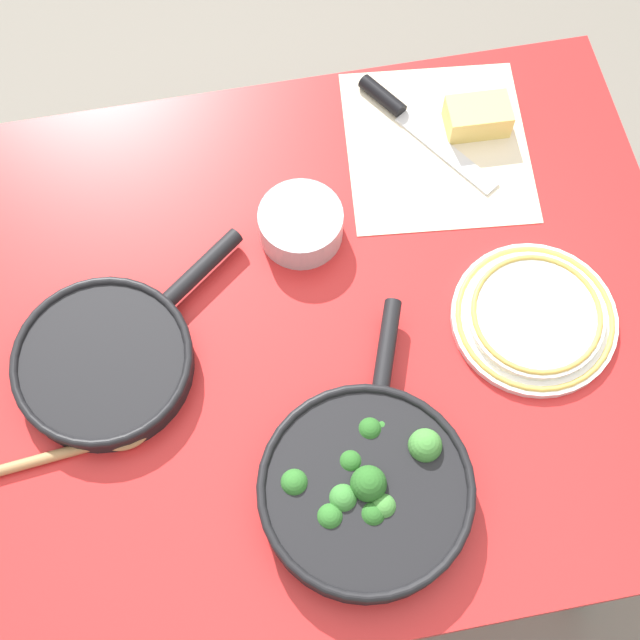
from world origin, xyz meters
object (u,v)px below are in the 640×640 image
(grater_knife, at_px, (407,118))
(dinner_plate_stack, at_px, (535,316))
(cheese_block, at_px, (478,117))
(skillet_broccoli, at_px, (366,487))
(skillet_eggs, at_px, (106,360))
(wooden_spoon, at_px, (49,457))
(prep_bowl_steel, at_px, (298,225))

(grater_knife, distance_m, dinner_plate_stack, 0.38)
(grater_knife, distance_m, cheese_block, 0.11)
(grater_knife, bearing_deg, dinner_plate_stack, -18.41)
(skillet_broccoli, xyz_separation_m, grater_knife, (-0.19, -0.57, -0.02))
(skillet_eggs, distance_m, wooden_spoon, 0.15)
(skillet_broccoli, xyz_separation_m, prep_bowl_steel, (0.02, -0.40, -0.00))
(grater_knife, bearing_deg, prep_bowl_steel, -84.14)
(skillet_eggs, bearing_deg, cheese_block, -11.82)
(skillet_broccoli, bearing_deg, cheese_block, -8.33)
(wooden_spoon, distance_m, grater_knife, 0.74)
(cheese_block, height_order, prep_bowl_steel, prep_bowl_steel)
(wooden_spoon, height_order, cheese_block, cheese_block)
(skillet_broccoli, height_order, prep_bowl_steel, skillet_broccoli)
(skillet_broccoli, height_order, cheese_block, skillet_broccoli)
(wooden_spoon, bearing_deg, dinner_plate_stack, 0.64)
(cheese_block, bearing_deg, wooden_spoon, 31.00)
(cheese_block, bearing_deg, prep_bowl_steel, 24.36)
(skillet_broccoli, distance_m, dinner_plate_stack, 0.35)
(skillet_broccoli, distance_m, wooden_spoon, 0.42)
(wooden_spoon, xyz_separation_m, dinner_plate_stack, (-0.69, -0.08, 0.00))
(dinner_plate_stack, bearing_deg, prep_bowl_steel, -33.28)
(grater_knife, height_order, cheese_block, cheese_block)
(skillet_eggs, relative_size, dinner_plate_stack, 1.44)
(cheese_block, relative_size, prep_bowl_steel, 0.80)
(skillet_eggs, bearing_deg, grater_knife, -4.91)
(skillet_eggs, height_order, grater_knife, skillet_eggs)
(skillet_eggs, bearing_deg, dinner_plate_stack, -42.06)
(skillet_eggs, height_order, cheese_block, cheese_block)
(skillet_eggs, bearing_deg, prep_bowl_steel, -9.84)
(skillet_broccoli, xyz_separation_m, wooden_spoon, (0.40, -0.12, -0.02))
(skillet_eggs, relative_size, prep_bowl_steel, 2.74)
(prep_bowl_steel, bearing_deg, dinner_plate_stack, 146.72)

